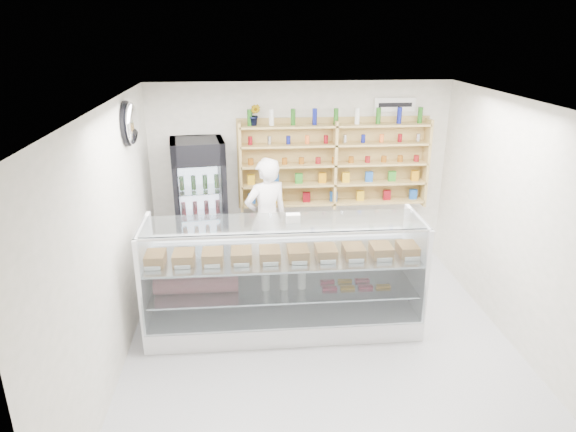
{
  "coord_description": "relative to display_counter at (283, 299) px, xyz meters",
  "views": [
    {
      "loc": [
        -0.84,
        -5.04,
        3.53
      ],
      "look_at": [
        -0.32,
        0.9,
        1.33
      ],
      "focal_mm": 32.0,
      "sensor_mm": 36.0,
      "label": 1
    }
  ],
  "objects": [
    {
      "name": "display_counter",
      "position": [
        0.0,
        0.0,
        0.0
      ],
      "size": [
        3.27,
        0.98,
        1.42
      ],
      "color": "white",
      "rests_on": "floor"
    },
    {
      "name": "wall_shelving",
      "position": [
        0.91,
        1.83,
        1.21
      ],
      "size": [
        2.84,
        0.28,
        1.33
      ],
      "color": "tan",
      "rests_on": "back_wall"
    },
    {
      "name": "security_mirror",
      "position": [
        -1.76,
        0.69,
        2.07
      ],
      "size": [
        0.15,
        0.5,
        0.5
      ],
      "primitive_type": "ellipsoid",
      "color": "silver",
      "rests_on": "left_wall"
    },
    {
      "name": "drinks_cooler",
      "position": [
        -1.09,
        1.62,
        0.65
      ],
      "size": [
        0.82,
        0.81,
        2.05
      ],
      "rotation": [
        0.0,
        0.0,
        0.13
      ],
      "color": "black",
      "rests_on": "floor"
    },
    {
      "name": "potted_plant",
      "position": [
        -0.27,
        1.83,
        1.97
      ],
      "size": [
        0.21,
        0.18,
        0.31
      ],
      "primitive_type": "imported",
      "rotation": [
        0.0,
        0.0,
        -0.32
      ],
      "color": "#1E6626",
      "rests_on": "wall_shelving"
    },
    {
      "name": "shop_worker",
      "position": [
        -0.13,
        1.42,
        0.53
      ],
      "size": [
        0.78,
        0.66,
        1.82
      ],
      "primitive_type": "imported",
      "rotation": [
        0.0,
        0.0,
        3.54
      ],
      "color": "white",
      "rests_on": "floor"
    },
    {
      "name": "wall_sign",
      "position": [
        1.81,
        1.96,
        2.07
      ],
      "size": [
        0.62,
        0.03,
        0.2
      ],
      "primitive_type": "cube",
      "color": "white",
      "rests_on": "back_wall"
    },
    {
      "name": "room",
      "position": [
        0.41,
        -0.51,
        1.02
      ],
      "size": [
        5.0,
        5.0,
        5.0
      ],
      "color": "#BAB9BF",
      "rests_on": "ground"
    }
  ]
}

